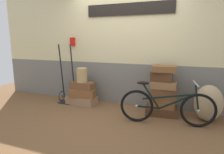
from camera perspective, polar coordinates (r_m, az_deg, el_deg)
name	(u,v)px	position (r m, az deg, el deg)	size (l,w,h in m)	color
ground	(113,117)	(3.94, 0.24, -11.69)	(8.77, 5.20, 0.06)	brown
station_building	(126,45)	(4.44, 4.23, 9.59)	(6.77, 0.74, 2.76)	slate
suitcase_0	(82,100)	(4.61, -8.98, -6.83)	(0.69, 0.37, 0.18)	#937051
suitcase_1	(83,93)	(4.50, -8.76, -4.75)	(0.59, 0.28, 0.19)	brown
suitcase_2	(83,85)	(4.48, -8.70, -2.47)	(0.55, 0.27, 0.16)	brown
suitcase_3	(161,111)	(4.07, 14.47, -9.64)	(0.62, 0.40, 0.16)	#4C2D19
suitcase_4	(162,102)	(4.02, 14.68, -7.30)	(0.49, 0.34, 0.19)	brown
suitcase_5	(164,93)	(3.95, 15.11, -4.64)	(0.49, 0.31, 0.21)	brown
suitcase_6	(164,85)	(3.88, 15.14, -2.36)	(0.48, 0.29, 0.13)	olive
suitcase_7	(162,76)	(3.90, 14.60, 0.16)	(0.41, 0.25, 0.19)	#4C2D19
suitcase_8	(164,69)	(3.87, 15.23, 2.40)	(0.46, 0.32, 0.12)	brown
wicker_basket	(82,75)	(4.43, -8.96, 0.57)	(0.24, 0.24, 0.33)	tan
luggage_trolley	(67,87)	(4.76, -13.19, -3.03)	(0.39, 0.34, 1.40)	black
burlap_sack	(208,103)	(3.98, 26.76, -6.98)	(0.50, 0.42, 0.68)	tan
bicycle	(166,107)	(3.56, 15.78, -8.50)	(1.65, 0.46, 0.78)	black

